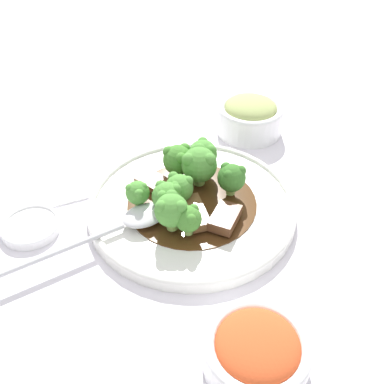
{
  "coord_description": "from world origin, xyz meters",
  "views": [
    {
      "loc": [
        -0.07,
        -0.46,
        0.43
      ],
      "look_at": [
        0.0,
        0.0,
        0.03
      ],
      "focal_mm": 42.0,
      "sensor_mm": 36.0,
      "label": 1
    }
  ],
  "objects_px": {
    "broccoli_floret_2": "(199,164)",
    "broccoli_floret_3": "(167,196)",
    "broccoli_floret_1": "(138,194)",
    "side_bowl_appetizer": "(250,116)",
    "broccoli_floret_7": "(188,218)",
    "broccoli_floret_8": "(203,154)",
    "broccoli_floret_5": "(172,210)",
    "main_plate": "(192,205)",
    "serving_spoon": "(130,222)",
    "broccoli_floret_6": "(179,187)",
    "side_bowl_kimchi": "(257,351)",
    "beef_strip_0": "(193,213)",
    "beef_strip_2": "(225,218)",
    "beef_strip_1": "(161,186)",
    "broccoli_floret_4": "(178,159)",
    "broccoli_floret_0": "(232,177)",
    "sauce_dish": "(31,226)"
  },
  "relations": [
    {
      "from": "broccoli_floret_2",
      "to": "broccoli_floret_3",
      "type": "bearing_deg",
      "value": -135.18
    },
    {
      "from": "broccoli_floret_1",
      "to": "side_bowl_appetizer",
      "type": "bearing_deg",
      "value": 43.24
    },
    {
      "from": "broccoli_floret_7",
      "to": "broccoli_floret_8",
      "type": "xyz_separation_m",
      "value": [
        0.04,
        0.12,
        0.01
      ]
    },
    {
      "from": "broccoli_floret_7",
      "to": "side_bowl_appetizer",
      "type": "relative_size",
      "value": 0.37
    },
    {
      "from": "broccoli_floret_1",
      "to": "broccoli_floret_5",
      "type": "height_order",
      "value": "broccoli_floret_5"
    },
    {
      "from": "main_plate",
      "to": "serving_spoon",
      "type": "xyz_separation_m",
      "value": [
        -0.09,
        -0.04,
        0.02
      ]
    },
    {
      "from": "broccoli_floret_6",
      "to": "broccoli_floret_7",
      "type": "bearing_deg",
      "value": -87.07
    },
    {
      "from": "broccoli_floret_3",
      "to": "serving_spoon",
      "type": "bearing_deg",
      "value": -158.27
    },
    {
      "from": "broccoli_floret_8",
      "to": "broccoli_floret_1",
      "type": "bearing_deg",
      "value": -146.65
    },
    {
      "from": "side_bowl_kimchi",
      "to": "broccoli_floret_3",
      "type": "bearing_deg",
      "value": 106.13
    },
    {
      "from": "beef_strip_0",
      "to": "broccoli_floret_2",
      "type": "height_order",
      "value": "broccoli_floret_2"
    },
    {
      "from": "main_plate",
      "to": "serving_spoon",
      "type": "bearing_deg",
      "value": -157.53
    },
    {
      "from": "broccoli_floret_5",
      "to": "broccoli_floret_6",
      "type": "relative_size",
      "value": 1.21
    },
    {
      "from": "beef_strip_2",
      "to": "side_bowl_appetizer",
      "type": "distance_m",
      "value": 0.25
    },
    {
      "from": "broccoli_floret_5",
      "to": "side_bowl_appetizer",
      "type": "relative_size",
      "value": 0.47
    },
    {
      "from": "beef_strip_1",
      "to": "broccoli_floret_2",
      "type": "xyz_separation_m",
      "value": [
        0.06,
        0.0,
        0.03
      ]
    },
    {
      "from": "broccoli_floret_1",
      "to": "broccoli_floret_6",
      "type": "distance_m",
      "value": 0.06
    },
    {
      "from": "main_plate",
      "to": "beef_strip_1",
      "type": "distance_m",
      "value": 0.05
    },
    {
      "from": "beef_strip_0",
      "to": "broccoli_floret_4",
      "type": "bearing_deg",
      "value": 94.17
    },
    {
      "from": "main_plate",
      "to": "beef_strip_0",
      "type": "distance_m",
      "value": 0.04
    },
    {
      "from": "beef_strip_2",
      "to": "broccoli_floret_4",
      "type": "relative_size",
      "value": 1.22
    },
    {
      "from": "broccoli_floret_8",
      "to": "side_bowl_appetizer",
      "type": "relative_size",
      "value": 0.47
    },
    {
      "from": "main_plate",
      "to": "broccoli_floret_0",
      "type": "xyz_separation_m",
      "value": [
        0.06,
        0.01,
        0.04
      ]
    },
    {
      "from": "beef_strip_0",
      "to": "serving_spoon",
      "type": "bearing_deg",
      "value": -177.07
    },
    {
      "from": "beef_strip_1",
      "to": "broccoli_floret_0",
      "type": "height_order",
      "value": "broccoli_floret_0"
    },
    {
      "from": "beef_strip_2",
      "to": "sauce_dish",
      "type": "height_order",
      "value": "beef_strip_2"
    },
    {
      "from": "beef_strip_1",
      "to": "broccoli_floret_5",
      "type": "height_order",
      "value": "broccoli_floret_5"
    },
    {
      "from": "main_plate",
      "to": "broccoli_floret_8",
      "type": "bearing_deg",
      "value": 67.78
    },
    {
      "from": "broccoli_floret_2",
      "to": "broccoli_floret_8",
      "type": "bearing_deg",
      "value": 69.92
    },
    {
      "from": "beef_strip_0",
      "to": "serving_spoon",
      "type": "distance_m",
      "value": 0.08
    },
    {
      "from": "beef_strip_0",
      "to": "serving_spoon",
      "type": "relative_size",
      "value": 0.29
    },
    {
      "from": "broccoli_floret_3",
      "to": "broccoli_floret_6",
      "type": "bearing_deg",
      "value": 43.6
    },
    {
      "from": "broccoli_floret_2",
      "to": "side_bowl_appetizer",
      "type": "relative_size",
      "value": 0.52
    },
    {
      "from": "broccoli_floret_6",
      "to": "beef_strip_1",
      "type": "bearing_deg",
      "value": 126.76
    },
    {
      "from": "broccoli_floret_5",
      "to": "broccoli_floret_6",
      "type": "xyz_separation_m",
      "value": [
        0.02,
        0.05,
        -0.01
      ]
    },
    {
      "from": "main_plate",
      "to": "sauce_dish",
      "type": "bearing_deg",
      "value": -178.59
    },
    {
      "from": "broccoli_floret_1",
      "to": "broccoli_floret_5",
      "type": "relative_size",
      "value": 0.75
    },
    {
      "from": "broccoli_floret_5",
      "to": "broccoli_floret_7",
      "type": "distance_m",
      "value": 0.02
    },
    {
      "from": "broccoli_floret_1",
      "to": "broccoli_floret_4",
      "type": "height_order",
      "value": "broccoli_floret_4"
    },
    {
      "from": "broccoli_floret_0",
      "to": "broccoli_floret_2",
      "type": "height_order",
      "value": "broccoli_floret_2"
    },
    {
      "from": "broccoli_floret_4",
      "to": "broccoli_floret_7",
      "type": "height_order",
      "value": "broccoli_floret_4"
    },
    {
      "from": "beef_strip_1",
      "to": "beef_strip_0",
      "type": "bearing_deg",
      "value": -60.65
    },
    {
      "from": "broccoli_floret_7",
      "to": "sauce_dish",
      "type": "height_order",
      "value": "broccoli_floret_7"
    },
    {
      "from": "beef_strip_2",
      "to": "sauce_dish",
      "type": "distance_m",
      "value": 0.26
    },
    {
      "from": "beef_strip_2",
      "to": "broccoli_floret_1",
      "type": "bearing_deg",
      "value": 157.04
    },
    {
      "from": "broccoli_floret_2",
      "to": "serving_spoon",
      "type": "distance_m",
      "value": 0.13
    },
    {
      "from": "broccoli_floret_0",
      "to": "broccoli_floret_1",
      "type": "height_order",
      "value": "broccoli_floret_0"
    },
    {
      "from": "broccoli_floret_1",
      "to": "sauce_dish",
      "type": "bearing_deg",
      "value": -179.09
    },
    {
      "from": "broccoli_floret_1",
      "to": "broccoli_floret_8",
      "type": "xyz_separation_m",
      "value": [
        0.1,
        0.06,
        0.01
      ]
    },
    {
      "from": "beef_strip_0",
      "to": "broccoli_floret_8",
      "type": "relative_size",
      "value": 1.24
    }
  ]
}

